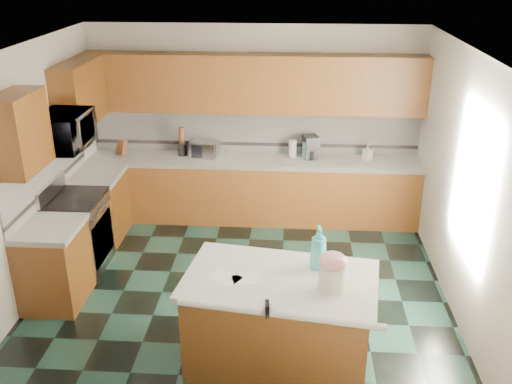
{
  "coord_description": "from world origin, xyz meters",
  "views": [
    {
      "loc": [
        0.54,
        -5.44,
        3.59
      ],
      "look_at": [
        0.15,
        0.35,
        1.12
      ],
      "focal_mm": 40.0,
      "sensor_mm": 36.0,
      "label": 1
    }
  ],
  "objects_px": {
    "soap_bottle_island": "(319,247)",
    "knife_block": "(122,147)",
    "treat_jar": "(332,277)",
    "coffee_maker": "(311,147)",
    "island_top": "(280,281)",
    "toaster_oven": "(205,149)",
    "island_base": "(279,324)"
  },
  "relations": [
    {
      "from": "knife_block",
      "to": "toaster_oven",
      "type": "relative_size",
      "value": 0.56
    },
    {
      "from": "treat_jar",
      "to": "soap_bottle_island",
      "type": "relative_size",
      "value": 0.57
    },
    {
      "from": "island_base",
      "to": "knife_block",
      "type": "bearing_deg",
      "value": 134.71
    },
    {
      "from": "island_top",
      "to": "toaster_oven",
      "type": "bearing_deg",
      "value": 118.25
    },
    {
      "from": "island_top",
      "to": "knife_block",
      "type": "relative_size",
      "value": 8.09
    },
    {
      "from": "treat_jar",
      "to": "coffee_maker",
      "type": "distance_m",
      "value": 3.33
    },
    {
      "from": "treat_jar",
      "to": "knife_block",
      "type": "height_order",
      "value": "treat_jar"
    },
    {
      "from": "knife_block",
      "to": "coffee_maker",
      "type": "bearing_deg",
      "value": 23.92
    },
    {
      "from": "treat_jar",
      "to": "knife_block",
      "type": "bearing_deg",
      "value": 147.79
    },
    {
      "from": "soap_bottle_island",
      "to": "knife_block",
      "type": "xyz_separation_m",
      "value": [
        -2.66,
        2.94,
        -0.1
      ]
    },
    {
      "from": "toaster_oven",
      "to": "island_base",
      "type": "bearing_deg",
      "value": -57.44
    },
    {
      "from": "treat_jar",
      "to": "soap_bottle_island",
      "type": "height_order",
      "value": "soap_bottle_island"
    },
    {
      "from": "island_top",
      "to": "knife_block",
      "type": "height_order",
      "value": "knife_block"
    },
    {
      "from": "toaster_oven",
      "to": "coffee_maker",
      "type": "relative_size",
      "value": 1.18
    },
    {
      "from": "island_base",
      "to": "treat_jar",
      "type": "xyz_separation_m",
      "value": [
        0.44,
        -0.15,
        0.61
      ]
    },
    {
      "from": "soap_bottle_island",
      "to": "toaster_oven",
      "type": "distance_m",
      "value": 3.29
    },
    {
      "from": "island_base",
      "to": "knife_block",
      "type": "height_order",
      "value": "knife_block"
    },
    {
      "from": "island_top",
      "to": "knife_block",
      "type": "distance_m",
      "value": 3.92
    },
    {
      "from": "treat_jar",
      "to": "knife_block",
      "type": "distance_m",
      "value": 4.3
    },
    {
      "from": "island_base",
      "to": "coffee_maker",
      "type": "distance_m",
      "value": 3.26
    },
    {
      "from": "island_top",
      "to": "treat_jar",
      "type": "relative_size",
      "value": 7.24
    },
    {
      "from": "island_base",
      "to": "soap_bottle_island",
      "type": "xyz_separation_m",
      "value": [
        0.34,
        0.21,
        0.69
      ]
    },
    {
      "from": "soap_bottle_island",
      "to": "coffee_maker",
      "type": "height_order",
      "value": "soap_bottle_island"
    },
    {
      "from": "soap_bottle_island",
      "to": "coffee_maker",
      "type": "bearing_deg",
      "value": 82.11
    },
    {
      "from": "island_base",
      "to": "toaster_oven",
      "type": "height_order",
      "value": "toaster_oven"
    },
    {
      "from": "treat_jar",
      "to": "soap_bottle_island",
      "type": "xyz_separation_m",
      "value": [
        -0.1,
        0.36,
        0.09
      ]
    },
    {
      "from": "treat_jar",
      "to": "soap_bottle_island",
      "type": "distance_m",
      "value": 0.38
    },
    {
      "from": "island_top",
      "to": "coffee_maker",
      "type": "relative_size",
      "value": 5.31
    },
    {
      "from": "island_base",
      "to": "island_top",
      "type": "distance_m",
      "value": 0.46
    },
    {
      "from": "soap_bottle_island",
      "to": "coffee_maker",
      "type": "xyz_separation_m",
      "value": [
        -0.01,
        2.97,
        -0.04
      ]
    },
    {
      "from": "soap_bottle_island",
      "to": "knife_block",
      "type": "relative_size",
      "value": 1.95
    },
    {
      "from": "knife_block",
      "to": "coffee_maker",
      "type": "relative_size",
      "value": 0.66
    }
  ]
}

